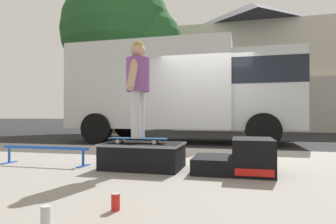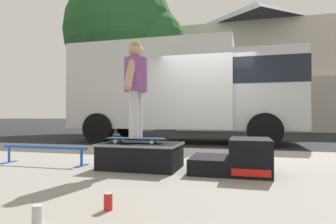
# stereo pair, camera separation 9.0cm
# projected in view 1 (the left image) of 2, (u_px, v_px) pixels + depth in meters

# --- Properties ---
(ground_plane) EXTENTS (140.00, 140.00, 0.00)m
(ground_plane) POSITION_uv_depth(u_px,v_px,m) (201.00, 151.00, 6.67)
(ground_plane) COLOR black
(sidewalk_slab) EXTENTS (50.00, 5.00, 0.12)m
(sidewalk_slab) POSITION_uv_depth(u_px,v_px,m) (172.00, 174.00, 3.76)
(sidewalk_slab) COLOR gray
(sidewalk_slab) RESTS_ON ground
(skate_box) EXTENTS (1.05, 0.69, 0.34)m
(skate_box) POSITION_uv_depth(u_px,v_px,m) (143.00, 155.00, 3.82)
(skate_box) COLOR black
(skate_box) RESTS_ON sidewalk_slab
(kicker_ramp) EXTENTS (0.96, 0.70, 0.43)m
(kicker_ramp) POSITION_uv_depth(u_px,v_px,m) (240.00, 159.00, 3.52)
(kicker_ramp) COLOR black
(kicker_ramp) RESTS_ON sidewalk_slab
(grind_rail) EXTENTS (1.39, 0.28, 0.27)m
(grind_rail) POSITION_uv_depth(u_px,v_px,m) (45.00, 151.00, 4.12)
(grind_rail) COLOR blue
(grind_rail) RESTS_ON sidewalk_slab
(skateboard) EXTENTS (0.79, 0.23, 0.07)m
(skateboard) POSITION_uv_depth(u_px,v_px,m) (138.00, 139.00, 3.82)
(skateboard) COLOR navy
(skateboard) RESTS_ON skate_box
(skater_kid) EXTENTS (0.32, 0.67, 1.30)m
(skater_kid) POSITION_uv_depth(u_px,v_px,m) (138.00, 81.00, 3.83)
(skater_kid) COLOR silver
(skater_kid) RESTS_ON skateboard
(soda_can) EXTENTS (0.07, 0.07, 0.13)m
(soda_can) POSITION_uv_depth(u_px,v_px,m) (46.00, 216.00, 1.82)
(soda_can) COLOR silver
(soda_can) RESTS_ON sidewalk_slab
(soda_can_b) EXTENTS (0.07, 0.07, 0.13)m
(soda_can_b) POSITION_uv_depth(u_px,v_px,m) (116.00, 202.00, 2.12)
(soda_can_b) COLOR red
(soda_can_b) RESTS_ON sidewalk_slab
(box_truck) EXTENTS (6.91, 2.63, 3.05)m
(box_truck) POSITION_uv_depth(u_px,v_px,m) (183.00, 88.00, 9.04)
(box_truck) COLOR silver
(box_truck) RESTS_ON ground
(street_tree_main) EXTENTS (5.92, 5.38, 7.64)m
(street_tree_main) POSITION_uv_depth(u_px,v_px,m) (123.00, 35.00, 13.98)
(street_tree_main) COLOR brown
(street_tree_main) RESTS_ON ground
(house_behind) EXTENTS (9.54, 8.23, 8.40)m
(house_behind) POSITION_uv_depth(u_px,v_px,m) (253.00, 64.00, 18.92)
(house_behind) COLOR beige
(house_behind) RESTS_ON ground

